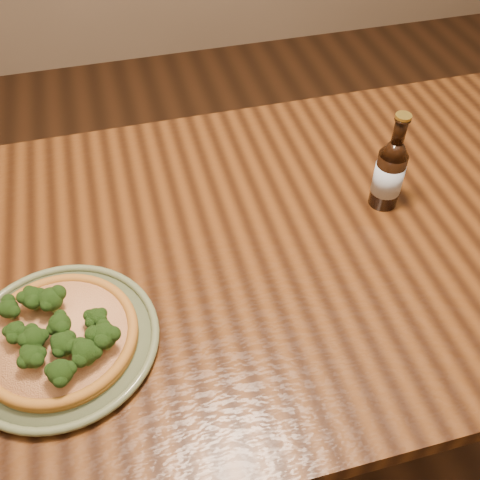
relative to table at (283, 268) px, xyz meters
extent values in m
plane|color=#382111|center=(0.00, -0.10, -0.66)|extent=(4.50, 4.50, 0.00)
cube|color=#4F2B11|center=(0.00, 0.00, 0.07)|extent=(1.60, 0.90, 0.04)
cylinder|color=#4F2B11|center=(0.73, 0.38, -0.30)|extent=(0.07, 0.07, 0.71)
cylinder|color=#606D4B|center=(-0.44, -0.14, 0.10)|extent=(0.30, 0.30, 0.01)
torus|color=#606D4B|center=(-0.44, -0.14, 0.11)|extent=(0.33, 0.33, 0.01)
torus|color=#606D4B|center=(-0.44, -0.14, 0.10)|extent=(0.26, 0.26, 0.01)
cylinder|color=#AF7327|center=(-0.44, -0.14, 0.11)|extent=(0.26, 0.26, 0.01)
torus|color=#AF7327|center=(-0.44, -0.14, 0.12)|extent=(0.26, 0.26, 0.02)
cylinder|color=beige|center=(-0.44, -0.14, 0.12)|extent=(0.22, 0.22, 0.01)
sphere|color=#284D18|center=(-0.47, -0.15, 0.15)|extent=(0.04, 0.04, 0.04)
sphere|color=#284D18|center=(-0.39, -0.20, 0.15)|extent=(0.06, 0.06, 0.04)
sphere|color=#284D18|center=(-0.43, -0.14, 0.15)|extent=(0.04, 0.04, 0.04)
sphere|color=#284D18|center=(-0.44, -0.09, 0.15)|extent=(0.05, 0.05, 0.04)
sphere|color=#284D18|center=(-0.47, -0.19, 0.15)|extent=(0.05, 0.05, 0.04)
sphere|color=#284D18|center=(-0.47, -0.07, 0.15)|extent=(0.04, 0.04, 0.04)
sphere|color=#284D18|center=(-0.51, -0.08, 0.15)|extent=(0.04, 0.04, 0.03)
sphere|color=#284D18|center=(-0.43, -0.23, 0.15)|extent=(0.06, 0.06, 0.04)
sphere|color=#284D18|center=(-0.42, -0.18, 0.15)|extent=(0.05, 0.05, 0.04)
sphere|color=#284D18|center=(-0.36, -0.18, 0.15)|extent=(0.05, 0.05, 0.04)
sphere|color=#284D18|center=(-0.50, -0.13, 0.15)|extent=(0.04, 0.04, 0.03)
sphere|color=#284D18|center=(-0.37, -0.14, 0.15)|extent=(0.05, 0.05, 0.03)
cylinder|color=black|center=(0.22, 0.04, 0.16)|extent=(0.06, 0.06, 0.13)
cone|color=black|center=(0.22, 0.04, 0.23)|extent=(0.06, 0.06, 0.03)
cylinder|color=black|center=(0.22, 0.04, 0.27)|extent=(0.02, 0.02, 0.06)
torus|color=black|center=(0.22, 0.04, 0.30)|extent=(0.03, 0.03, 0.00)
cylinder|color=#A58C33|center=(0.22, 0.04, 0.31)|extent=(0.03, 0.03, 0.01)
cylinder|color=silver|center=(0.22, 0.04, 0.16)|extent=(0.06, 0.06, 0.07)
camera|label=1|loc=(-0.28, -0.71, 0.89)|focal=42.00mm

